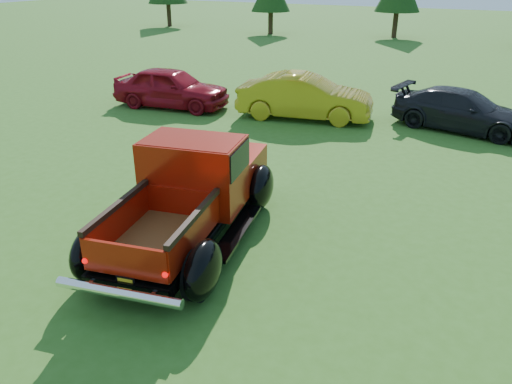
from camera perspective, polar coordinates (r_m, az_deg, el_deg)
name	(u,v)px	position (r m, az deg, el deg)	size (l,w,h in m)	color
ground	(226,234)	(9.96, -3.41, -4.79)	(120.00, 120.00, 0.00)	#315D1A
pickup_truck	(195,189)	(9.75, -6.98, 0.39)	(3.12, 5.43, 1.92)	black
show_car_red	(171,87)	(19.11, -9.67, 11.70)	(1.73, 4.30, 1.46)	maroon
show_car_yellow	(305,97)	(17.44, 5.61, 10.77)	(1.59, 4.56, 1.50)	#A58C16
show_car_grey	(463,110)	(17.42, 22.54, 8.61)	(1.78, 4.39, 1.27)	black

